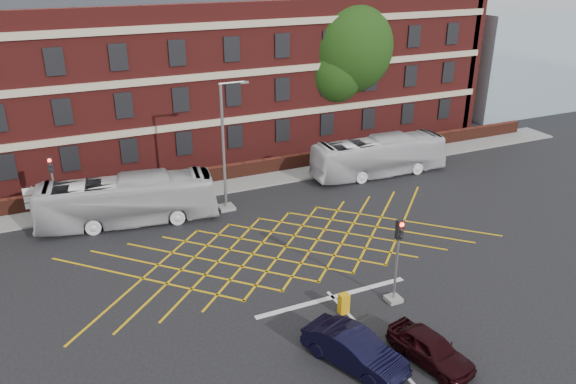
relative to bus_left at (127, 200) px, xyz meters
name	(u,v)px	position (x,y,z in m)	size (l,w,h in m)	color
ground	(301,263)	(7.44, -8.78, -1.48)	(120.00, 120.00, 0.00)	black
victorian_building	(187,52)	(7.69, 13.22, 6.35)	(51.00, 12.17, 20.40)	#591816
boundary_wall	(223,173)	(7.44, 4.22, -0.93)	(56.00, 0.50, 1.10)	#461C12
far_pavement	(228,184)	(7.44, 3.22, -1.42)	(60.00, 3.00, 0.12)	slate
glass_block	(508,59)	(41.44, 12.22, 3.52)	(14.00, 10.00, 10.00)	#99B2BF
box_junction_hatching	(286,247)	(7.44, -6.78, -1.48)	(11.50, 0.12, 0.02)	#CC990C
stop_line	(333,297)	(7.44, -12.28, -1.47)	(8.00, 0.30, 0.02)	silver
bus_left	(127,200)	(0.00, 0.00, 0.00)	(2.49, 10.65, 2.97)	#B8B8BD
bus_right	(379,156)	(18.25, 0.52, -0.05)	(2.41, 10.30, 2.87)	silver
car_navy	(354,349)	(5.92, -16.80, -0.75)	(1.55, 4.45, 1.47)	black
car_maroon	(430,348)	(8.80, -17.91, -0.84)	(1.53, 3.81, 1.30)	black
deciduous_tree	(343,53)	(20.00, 9.34, 5.96)	(8.25, 8.18, 12.10)	black
traffic_light_near	(396,269)	(9.93, -13.73, 0.28)	(0.70, 0.70, 4.27)	slate
traffic_light_far	(56,197)	(-3.89, 1.71, 0.28)	(0.70, 0.70, 4.27)	slate
street_lamp	(225,169)	(6.09, -0.56, 1.28)	(2.25, 1.00, 8.19)	slate
direction_signs	(34,199)	(-5.15, 2.89, -0.10)	(1.10, 0.16, 2.20)	gray
utility_cabinet	(344,304)	(7.29, -13.57, -0.99)	(0.45, 0.37, 0.99)	#CE930C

